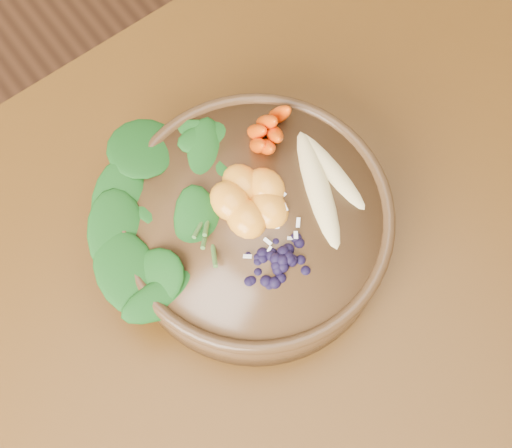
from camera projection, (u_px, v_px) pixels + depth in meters
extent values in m
plane|color=#381E0F|center=(350.00, 398.00, 1.39)|extent=(4.00, 4.00, 0.00)
cube|color=#52310F|center=(442.00, 308.00, 0.70)|extent=(1.60, 0.90, 0.04)
cylinder|color=#48311B|center=(256.00, 228.00, 0.68)|extent=(0.30, 0.30, 0.07)
ellipsoid|color=#E0CC84|center=(333.00, 166.00, 0.65)|extent=(0.03, 0.13, 0.02)
ellipsoid|color=#E0CC84|center=(319.00, 183.00, 0.64)|extent=(0.07, 0.13, 0.02)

